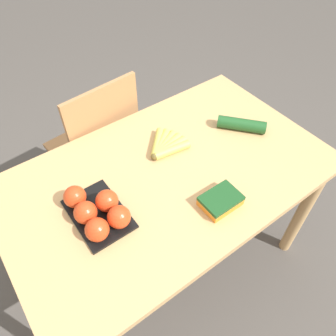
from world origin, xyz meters
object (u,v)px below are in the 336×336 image
at_px(cucumber_near, 241,124).
at_px(carrot_bag, 221,200).
at_px(chair, 99,148).
at_px(banana_bunch, 165,146).
at_px(tomato_pack, 97,211).

bearing_deg(cucumber_near, carrot_bag, -144.57).
xyz_separation_m(chair, cucumber_near, (0.48, -0.55, 0.30)).
bearing_deg(banana_bunch, chair, 106.43).
bearing_deg(banana_bunch, cucumber_near, -15.91).
relative_size(chair, cucumber_near, 4.66).
distance_m(tomato_pack, carrot_bag, 0.45).
relative_size(banana_bunch, carrot_bag, 1.24).
xyz_separation_m(banana_bunch, carrot_bag, (-0.01, -0.36, 0.01)).
bearing_deg(carrot_bag, banana_bunch, 88.84).
xyz_separation_m(banana_bunch, cucumber_near, (0.35, -0.10, 0.01)).
distance_m(banana_bunch, carrot_bag, 0.36).
distance_m(chair, tomato_pack, 0.72).
xyz_separation_m(tomato_pack, cucumber_near, (0.76, 0.04, -0.02)).
relative_size(carrot_bag, cucumber_near, 0.72).
bearing_deg(chair, cucumber_near, 126.18).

